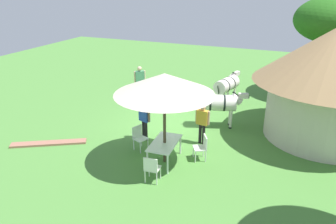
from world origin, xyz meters
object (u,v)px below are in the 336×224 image
zebra_by_umbrella (227,85)px  acacia_tree_left_background (334,20)px  shade_umbrella (164,84)px  zebra_nearest_camera (219,103)px  patio_chair_east_end (202,146)px  thatched_hut (332,77)px  standing_watcher (140,79)px  patio_chair_west_end (139,136)px  guest_behind_table (144,117)px  patio_dining_table (165,144)px  patio_chair_near_lawn (152,168)px  guest_beside_umbrella (202,120)px

zebra_by_umbrella → acacia_tree_left_background: acacia_tree_left_background is taller
shade_umbrella → zebra_nearest_camera: shade_umbrella is taller
patio_chair_east_end → zebra_by_umbrella: (-5.63, -0.45, 0.52)m
thatched_hut → standing_watcher: size_ratio=3.39×
patio_chair_west_end → patio_chair_east_end: 2.36m
shade_umbrella → acacia_tree_left_background: size_ratio=0.63×
patio_chair_west_end → zebra_by_umbrella: (-5.80, 1.90, 0.52)m
thatched_hut → zebra_by_umbrella: bearing=-115.9°
thatched_hut → standing_watcher: (-1.37, -8.77, -1.45)m
guest_behind_table → zebra_nearest_camera: 3.29m
patio_dining_table → zebra_by_umbrella: 6.31m
shade_umbrella → guest_behind_table: 2.60m
patio_chair_east_end → zebra_nearest_camera: size_ratio=0.42×
patio_chair_west_end → patio_chair_east_end: bearing=114.8°
zebra_by_umbrella → standing_watcher: bearing=-155.2°
patio_chair_east_end → acacia_tree_left_background: 10.41m
zebra_nearest_camera → acacia_tree_left_background: size_ratio=0.41×
thatched_hut → patio_chair_near_lawn: size_ratio=6.43×
shade_umbrella → patio_dining_table: shade_umbrella is taller
zebra_by_umbrella → shade_umbrella: bearing=-80.8°
guest_beside_umbrella → acacia_tree_left_background: 9.44m
patio_dining_table → guest_beside_umbrella: guest_beside_umbrella is taller
patio_chair_near_lawn → acacia_tree_left_background: (-10.90, 5.00, 3.46)m
patio_chair_east_end → standing_watcher: (-4.90, -4.90, 0.51)m
shade_umbrella → patio_chair_east_end: (-0.63, 1.14, -2.28)m
guest_behind_table → standing_watcher: bearing=139.2°
patio_chair_near_lawn → zebra_by_umbrella: bearing=80.4°
thatched_hut → patio_dining_table: bearing=-50.3°
shade_umbrella → zebra_nearest_camera: size_ratio=1.52×
standing_watcher → patio_chair_west_end: bearing=77.0°
patio_dining_table → guest_behind_table: guest_behind_table is taller
patio_chair_east_end → acacia_tree_left_background: size_ratio=0.17×
thatched_hut → zebra_by_umbrella: 5.02m
standing_watcher → shade_umbrella: bearing=84.6°
guest_beside_umbrella → guest_behind_table: size_ratio=1.00×
shade_umbrella → thatched_hut: bearing=129.7°
guest_beside_umbrella → standing_watcher: (-3.75, -4.54, 0.07)m
patio_chair_west_end → guest_beside_umbrella: 2.43m
patio_chair_near_lawn → zebra_nearest_camera: (-4.86, 0.83, 0.53)m
shade_umbrella → patio_chair_east_end: 2.62m
standing_watcher → zebra_nearest_camera: (1.96, 4.71, 0.02)m
patio_dining_table → guest_behind_table: bearing=-132.0°
patio_chair_east_end → acacia_tree_left_background: acacia_tree_left_background is taller
patio_dining_table → patio_chair_east_end: size_ratio=1.75×
thatched_hut → guest_behind_table: thatched_hut is taller
zebra_by_umbrella → guest_beside_umbrella: bearing=-73.4°
patio_chair_near_lawn → guest_behind_table: guest_behind_table is taller
shade_umbrella → patio_chair_near_lawn: size_ratio=3.61×
shade_umbrella → standing_watcher: (-5.53, -3.76, -1.77)m
thatched_hut → shade_umbrella: size_ratio=1.78×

